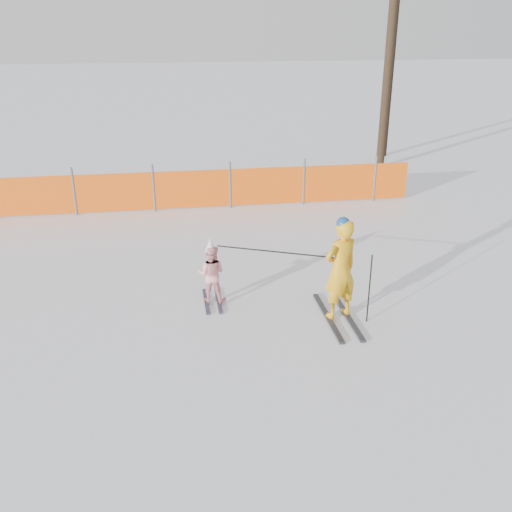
% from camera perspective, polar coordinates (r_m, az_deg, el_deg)
% --- Properties ---
extents(ground, '(120.00, 120.00, 0.00)m').
position_cam_1_polar(ground, '(9.62, 0.47, -6.65)').
color(ground, white).
rests_on(ground, ground).
extents(adult, '(0.74, 1.71, 1.81)m').
position_cam_1_polar(adult, '(9.46, 8.44, -1.34)').
color(adult, black).
rests_on(adult, ground).
extents(child, '(0.61, 0.97, 1.23)m').
position_cam_1_polar(child, '(10.06, -4.48, -1.73)').
color(child, black).
rests_on(child, ground).
extents(ski_poles, '(2.41, 1.09, 1.21)m').
position_cam_1_polar(ski_poles, '(9.52, 5.37, -0.95)').
color(ski_poles, black).
rests_on(ski_poles, ground).
extents(safety_fence, '(14.94, 0.06, 1.25)m').
position_cam_1_polar(safety_fence, '(15.17, -12.39, 6.30)').
color(safety_fence, '#595960').
rests_on(safety_fence, ground).
extents(tree_trunks, '(1.01, 1.95, 6.27)m').
position_cam_1_polar(tree_trunks, '(20.53, 13.13, 17.37)').
color(tree_trunks, '#322316').
rests_on(tree_trunks, ground).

